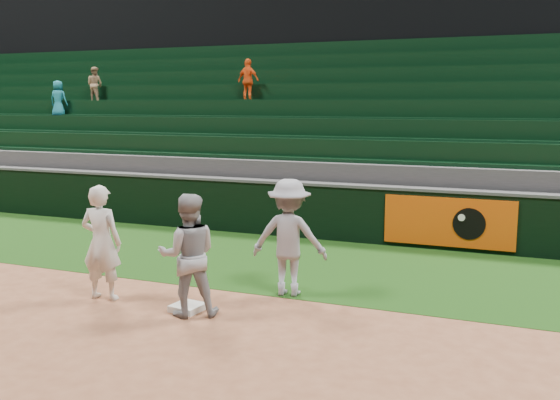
% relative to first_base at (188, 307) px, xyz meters
% --- Properties ---
extents(ground, '(70.00, 70.00, 0.00)m').
position_rel_first_base_xyz_m(ground, '(0.06, 0.16, -0.05)').
color(ground, brown).
rests_on(ground, ground).
extents(foul_grass, '(36.00, 4.20, 0.01)m').
position_rel_first_base_xyz_m(foul_grass, '(0.06, 3.16, -0.04)').
color(foul_grass, '#13340D').
rests_on(foul_grass, ground).
extents(upper_deck, '(40.00, 12.00, 12.00)m').
position_rel_first_base_xyz_m(upper_deck, '(0.06, 17.61, 5.95)').
color(upper_deck, black).
rests_on(upper_deck, ground).
extents(first_base, '(0.47, 0.47, 0.09)m').
position_rel_first_base_xyz_m(first_base, '(0.00, 0.00, 0.00)').
color(first_base, white).
rests_on(first_base, ground).
extents(first_baseman, '(0.69, 0.50, 1.78)m').
position_rel_first_base_xyz_m(first_baseman, '(-1.48, 0.00, 0.84)').
color(first_baseman, silver).
rests_on(first_baseman, ground).
extents(baserunner, '(1.07, 1.00, 1.75)m').
position_rel_first_base_xyz_m(baserunner, '(0.12, -0.15, 0.83)').
color(baserunner, '#91949B').
rests_on(baserunner, ground).
extents(base_coach, '(1.27, 0.84, 1.83)m').
position_rel_first_base_xyz_m(base_coach, '(1.10, 1.26, 0.88)').
color(base_coach, gray).
rests_on(base_coach, foul_grass).
extents(field_wall, '(36.00, 0.45, 1.25)m').
position_rel_first_base_xyz_m(field_wall, '(0.09, 5.35, 0.59)').
color(field_wall, black).
rests_on(field_wall, ground).
extents(stadium_seating, '(36.00, 5.95, 4.85)m').
position_rel_first_base_xyz_m(stadium_seating, '(0.06, 9.13, 1.65)').
color(stadium_seating, '#343436').
rests_on(stadium_seating, ground).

